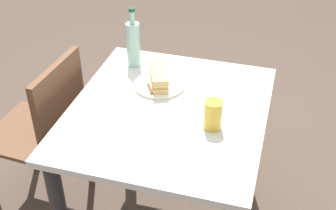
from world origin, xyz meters
name	(u,v)px	position (x,y,z in m)	size (l,w,h in m)	color
dining_table	(168,133)	(0.00, 0.00, 0.60)	(0.91, 0.81, 0.74)	beige
chair_far	(47,129)	(-0.01, 0.60, 0.50)	(0.42, 0.42, 0.87)	brown
plate_near	(159,85)	(0.16, 0.09, 0.74)	(0.23, 0.23, 0.01)	silver
baguette_sandwich_near	(159,77)	(0.16, 0.09, 0.78)	(0.20, 0.13, 0.07)	tan
knife_near	(148,84)	(0.13, 0.13, 0.75)	(0.16, 0.10, 0.01)	silver
water_bottle	(133,43)	(0.31, 0.26, 0.85)	(0.06, 0.06, 0.29)	#99C6B7
beer_glass	(213,115)	(-0.07, -0.20, 0.80)	(0.07, 0.07, 0.12)	gold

